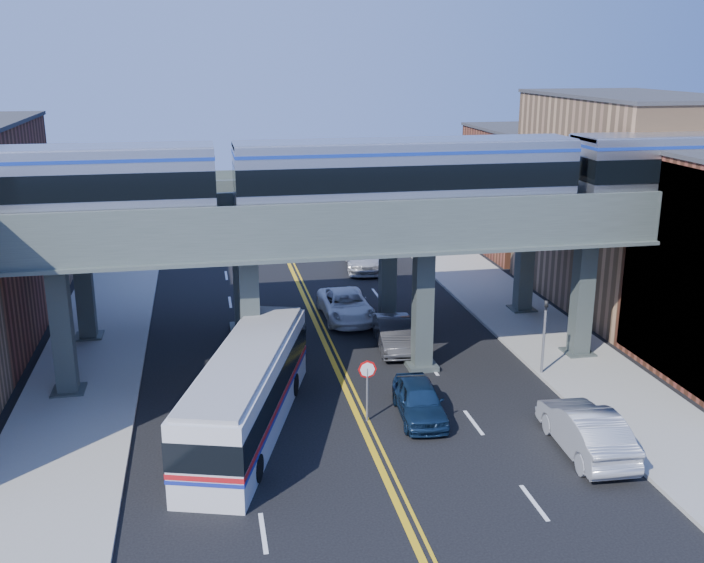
% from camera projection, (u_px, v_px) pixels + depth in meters
% --- Properties ---
extents(ground, '(120.00, 120.00, 0.00)m').
position_uv_depth(ground, '(376.00, 457.00, 29.00)').
color(ground, black).
rests_on(ground, ground).
extents(sidewalk_west, '(5.00, 70.00, 0.16)m').
position_uv_depth(sidewalk_west, '(87.00, 374.00, 36.30)').
color(sidewalk_west, gray).
rests_on(sidewalk_west, ground).
extents(sidewalk_east, '(5.00, 70.00, 0.16)m').
position_uv_depth(sidewalk_east, '(551.00, 341.00, 40.50)').
color(sidewalk_east, gray).
rests_on(sidewalk_east, ground).
extents(building_west_c, '(8.00, 10.00, 8.00)m').
position_uv_depth(building_west_c, '(8.00, 216.00, 51.84)').
color(building_west_c, '#A17853').
rests_on(building_west_c, ground).
extents(building_east_b, '(8.00, 14.00, 12.00)m').
position_uv_depth(building_east_b, '(626.00, 202.00, 45.77)').
color(building_east_b, '#A17853').
rests_on(building_east_b, ground).
extents(building_east_c, '(8.00, 10.00, 9.00)m').
position_uv_depth(building_east_c, '(533.00, 191.00, 58.45)').
color(building_east_c, brown).
rests_on(building_east_c, ground).
extents(mural_panel, '(0.10, 9.50, 9.50)m').
position_uv_depth(mural_panel, '(683.00, 283.00, 34.09)').
color(mural_panel, teal).
rests_on(mural_panel, ground).
extents(elevated_viaduct_near, '(52.00, 3.60, 7.40)m').
position_uv_depth(elevated_viaduct_near, '(338.00, 239.00, 34.73)').
color(elevated_viaduct_near, '#404A46').
rests_on(elevated_viaduct_near, ground).
extents(elevated_viaduct_far, '(52.00, 3.60, 7.40)m').
position_uv_depth(elevated_viaduct_far, '(315.00, 209.00, 41.32)').
color(elevated_viaduct_far, '#404A46').
rests_on(elevated_viaduct_far, ground).
extents(transit_train, '(46.61, 2.92, 3.40)m').
position_uv_depth(transit_train, '(406.00, 174.00, 34.51)').
color(transit_train, black).
rests_on(transit_train, elevated_viaduct_near).
extents(stop_sign, '(0.76, 0.09, 2.63)m').
position_uv_depth(stop_sign, '(367.00, 381.00, 31.39)').
color(stop_sign, slate).
rests_on(stop_sign, ground).
extents(traffic_signal, '(0.15, 0.18, 4.10)m').
position_uv_depth(traffic_signal, '(544.00, 329.00, 35.69)').
color(traffic_signal, slate).
rests_on(traffic_signal, ground).
extents(transit_bus, '(6.08, 12.26, 3.09)m').
position_uv_depth(transit_bus, '(247.00, 392.00, 30.71)').
color(transit_bus, silver).
rests_on(transit_bus, ground).
extents(car_lane_a, '(2.10, 4.55, 1.51)m').
position_uv_depth(car_lane_a, '(420.00, 400.00, 31.98)').
color(car_lane_a, '#11243F').
rests_on(car_lane_a, ground).
extents(car_lane_b, '(2.09, 4.89, 1.57)m').
position_uv_depth(car_lane_b, '(394.00, 334.00, 39.49)').
color(car_lane_b, '#323235').
rests_on(car_lane_b, ground).
extents(car_lane_c, '(2.66, 5.63, 1.56)m').
position_uv_depth(car_lane_c, '(346.00, 305.00, 43.96)').
color(car_lane_c, white).
rests_on(car_lane_c, ground).
extents(car_lane_d, '(3.27, 6.43, 1.79)m').
position_uv_depth(car_lane_d, '(364.00, 255.00, 54.32)').
color(car_lane_d, '#AFAFB4').
rests_on(car_lane_d, ground).
extents(car_parked_curb, '(2.15, 5.50, 1.78)m').
position_uv_depth(car_parked_curb, '(586.00, 430.00, 29.17)').
color(car_parked_curb, '#9FA0A4').
rests_on(car_parked_curb, ground).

